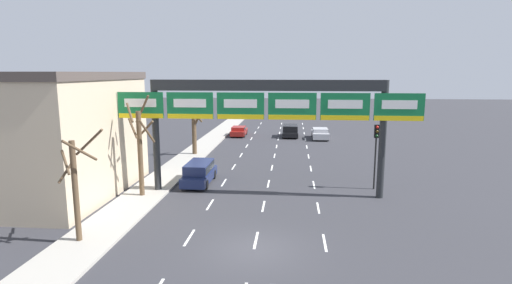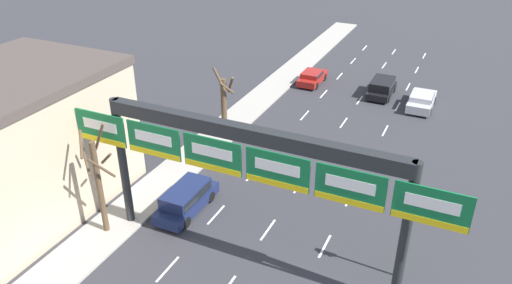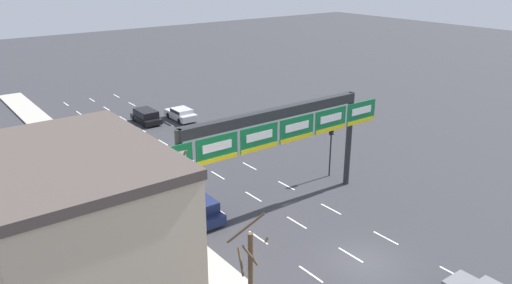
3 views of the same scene
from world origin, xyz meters
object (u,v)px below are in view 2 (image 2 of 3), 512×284
object	(u,v)px
suv_black	(382,87)
tree_bare_second	(224,101)
suv_navy	(186,198)
tree_bare_third	(99,180)
traffic_light_near_gantry	(410,224)
sign_gantry	(246,157)
car_silver	(422,100)
car_red	(312,77)

from	to	relation	value
suv_black	tree_bare_second	bearing A→B (deg)	-127.03
suv_navy	tree_bare_third	bearing A→B (deg)	-129.66
tree_bare_second	tree_bare_third	distance (m)	13.47
suv_black	tree_bare_third	distance (m)	27.50
traffic_light_near_gantry	tree_bare_third	world-z (taller)	tree_bare_third
suv_navy	traffic_light_near_gantry	size ratio (longest dim) A/B	1.02
sign_gantry	car_silver	size ratio (longest dim) A/B	4.44
car_red	car_silver	size ratio (longest dim) A/B	0.93
sign_gantry	tree_bare_third	distance (m)	8.51
tree_bare_second	car_red	bearing A→B (deg)	77.86
tree_bare_second	tree_bare_third	bearing A→B (deg)	-90.84
sign_gantry	car_silver	distance (m)	24.31
suv_navy	car_red	distance (m)	22.33
sign_gantry	car_silver	world-z (taller)	sign_gantry
sign_gantry	traffic_light_near_gantry	xyz separation A→B (m)	(7.41, 1.96, -2.80)
suv_navy	tree_bare_third	size ratio (longest dim) A/B	0.71
suv_black	tree_bare_third	size ratio (longest dim) A/B	0.65
car_red	suv_black	xyz separation A→B (m)	(6.57, -0.18, 0.18)
suv_navy	suv_black	size ratio (longest dim) A/B	1.10
sign_gantry	tree_bare_third	xyz separation A→B (m)	(-7.99, -1.25, -2.66)
suv_navy	car_silver	xyz separation A→B (m)	(10.14, 20.87, -0.16)
suv_navy	traffic_light_near_gantry	bearing A→B (deg)	-1.55
suv_navy	tree_bare_third	distance (m)	5.24
traffic_light_near_gantry	car_red	bearing A→B (deg)	118.94
tree_bare_third	car_red	bearing A→B (deg)	83.67
car_red	tree_bare_third	distance (m)	26.18
traffic_light_near_gantry	sign_gantry	bearing A→B (deg)	-165.17
tree_bare_third	tree_bare_second	bearing A→B (deg)	89.16
car_red	traffic_light_near_gantry	size ratio (longest dim) A/B	0.90
suv_navy	tree_bare_third	world-z (taller)	tree_bare_third
car_red	tree_bare_second	distance (m)	12.86
traffic_light_near_gantry	tree_bare_second	distance (m)	18.34
sign_gantry	car_red	bearing A→B (deg)	101.75
tree_bare_third	car_silver	bearing A→B (deg)	61.82
suv_navy	tree_bare_second	bearing A→B (deg)	105.51
suv_black	traffic_light_near_gantry	xyz separation A→B (m)	(5.96, -22.49, 2.39)
traffic_light_near_gantry	suv_navy	bearing A→B (deg)	178.45
suv_navy	car_red	bearing A→B (deg)	90.19
sign_gantry	tree_bare_second	bearing A→B (deg)	122.58
tree_bare_second	suv_navy	bearing A→B (deg)	-74.49
car_red	suv_black	world-z (taller)	suv_black
suv_black	car_silver	world-z (taller)	suv_black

